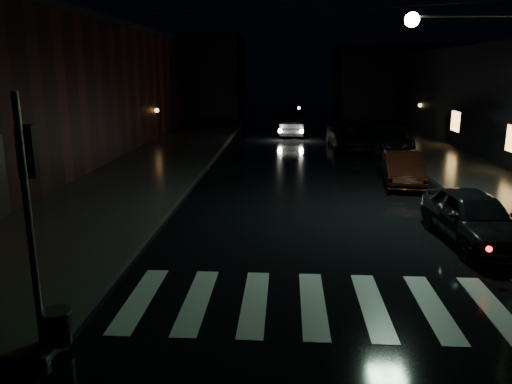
% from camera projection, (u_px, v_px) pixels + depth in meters
% --- Properties ---
extents(ground, '(120.00, 120.00, 0.00)m').
position_uv_depth(ground, '(193.00, 312.00, 9.86)').
color(ground, black).
rests_on(ground, ground).
extents(sidewalk_left, '(6.00, 44.00, 0.15)m').
position_uv_depth(sidewalk_left, '(143.00, 168.00, 23.70)').
color(sidewalk_left, '#282826').
rests_on(sidewalk_left, ground).
extents(sidewalk_right, '(4.00, 44.00, 0.15)m').
position_uv_depth(sidewalk_right, '(465.00, 172.00, 22.82)').
color(sidewalk_right, '#282826').
rests_on(sidewalk_right, ground).
extents(building_left, '(10.00, 36.00, 7.00)m').
position_uv_depth(building_left, '(14.00, 93.00, 25.23)').
color(building_left, black).
rests_on(building_left, ground).
extents(building_far_left, '(14.00, 10.00, 8.00)m').
position_uv_depth(building_far_left, '(176.00, 75.00, 53.09)').
color(building_far_left, black).
rests_on(building_far_left, ground).
extents(building_far_right, '(14.00, 10.00, 7.00)m').
position_uv_depth(building_far_right, '(404.00, 81.00, 51.80)').
color(building_far_right, black).
rests_on(building_far_right, ground).
extents(crosswalk, '(9.00, 3.00, 0.01)m').
position_uv_depth(crosswalk, '(343.00, 304.00, 10.17)').
color(crosswalk, beige).
rests_on(crosswalk, ground).
extents(signal_pole_corner, '(0.68, 0.61, 4.20)m').
position_uv_depth(signal_pole_corner, '(44.00, 265.00, 8.20)').
color(signal_pole_corner, slate).
rests_on(signal_pole_corner, ground).
extents(parked_car_a, '(2.07, 4.42, 1.46)m').
position_uv_depth(parked_car_a, '(473.00, 217.00, 13.63)').
color(parked_car_a, black).
rests_on(parked_car_a, ground).
extents(parked_car_b, '(1.94, 4.31, 1.37)m').
position_uv_depth(parked_car_b, '(403.00, 168.00, 20.57)').
color(parked_car_b, black).
rests_on(parked_car_b, ground).
extents(parked_car_c, '(2.63, 5.68, 1.61)m').
position_uv_depth(parked_car_c, '(385.00, 137.00, 29.14)').
color(parked_car_c, black).
rests_on(parked_car_c, ground).
extents(parked_car_d, '(2.80, 5.72, 1.57)m').
position_uv_depth(parked_car_d, '(353.00, 135.00, 29.96)').
color(parked_car_d, black).
rests_on(parked_car_d, ground).
extents(oncoming_car, '(2.12, 4.89, 1.56)m').
position_uv_depth(oncoming_car, '(294.00, 125.00, 35.75)').
color(oncoming_car, black).
rests_on(oncoming_car, ground).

